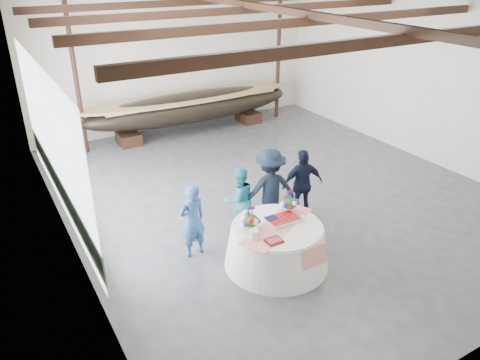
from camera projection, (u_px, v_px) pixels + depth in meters
floor at (274, 191)px, 11.98m from camera, size 10.00×12.00×0.01m
wall_back at (176, 61)px, 15.68m from camera, size 10.00×0.02×4.50m
wall_left at (56, 145)px, 8.74m from camera, size 0.02×12.00×4.50m
wall_right at (423, 80)px, 13.26m from camera, size 0.02×12.00×4.50m
ceiling at (281, 4)px, 10.03m from camera, size 10.00×12.00×0.01m
pavilion_structure at (259, 24)px, 10.91m from camera, size 9.80×11.76×4.50m
open_bay at (53, 148)px, 9.73m from camera, size 0.03×7.00×3.20m
longboat_display at (191, 107)px, 15.56m from camera, size 7.41×1.48×1.39m
banquet_table at (277, 245)px, 8.97m from camera, size 2.01×2.01×0.86m
tabletop_items at (271, 216)px, 8.81m from camera, size 1.91×1.31×0.40m
guest_woman_blue at (192, 221)px, 9.12m from camera, size 0.61×0.44×1.54m
guest_woman_teal at (239, 199)px, 10.02m from camera, size 0.71×0.55×1.44m
guest_man_left at (270, 189)px, 10.03m from camera, size 1.30×0.91×1.83m
guest_man_right at (303, 184)px, 10.47m from camera, size 1.03×0.61×1.64m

